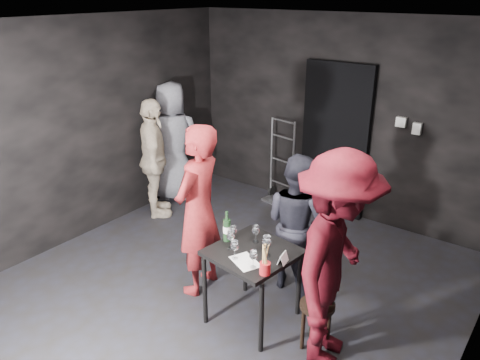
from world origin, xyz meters
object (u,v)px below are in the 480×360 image
Objects in this scene: man_maroon at (338,236)px; wine_bottle at (227,229)px; tasting_table at (253,260)px; stool at (317,314)px; hand_truck at (280,187)px; breadstick_cup at (265,260)px; woman_black at (297,224)px; bystander_cream at (153,153)px; server_red at (198,195)px; bystander_grey at (172,132)px.

wine_bottle is (-1.12, 0.02, -0.31)m from man_maroon.
tasting_table reaches higher than stool.
hand_truck is 3.17m from breadstick_cup.
bystander_cream is at bearing 5.68° from woman_black.
woman_black is 2.44m from bystander_cream.
hand_truck is 2.56m from server_red.
server_red is 2.38m from bystander_grey.
man_maroon is at bearing -6.03° from stool.
wine_bottle is at bearing 109.16° from bystander_grey.
tasting_table is (1.25, -2.45, 0.43)m from hand_truck.
server_red reaches higher than bystander_cream.
breadstick_cup is (0.60, -0.25, 0.02)m from wine_bottle.
wine_bottle is (0.94, -2.44, 0.64)m from hand_truck.
man_maroon reaches higher than hand_truck.
woman_black is at bearing -145.38° from bystander_cream.
hand_truck is 0.68× the size of bystander_cream.
stool is 1.03m from woman_black.
bystander_cream is at bearing 156.65° from tasting_table.
bystander_grey is at bearing 153.94° from stool.
hand_truck reaches higher than breadstick_cup.
stool is at bearing -0.18° from wine_bottle.
bystander_grey is (-2.62, 0.88, 0.30)m from woman_black.
wine_bottle is at bearing -164.36° from bystander_cream.
bystander_grey is (-3.40, 1.61, -0.15)m from man_maroon.
wine_bottle is at bearing 69.45° from server_red.
tasting_table is 0.38m from wine_bottle.
breadstick_cup reaches higher than stool.
bystander_cream is at bearing 73.95° from bystander_grey.
wine_bottle is at bearing 179.82° from stool.
wine_bottle is 1.04× the size of breadstick_cup.
bystander_cream is (-1.13, -1.42, 0.68)m from hand_truck.
stool is at bearing -42.54° from hand_truck.
woman_black is 0.81× the size of bystander_cream.
stool is (0.68, 0.01, -0.29)m from tasting_table.
hand_truck is 1.78m from bystander_grey.
server_red is 1.04× the size of bystander_grey.
server_red is at bearing -167.92° from bystander_cream.
wine_bottle reaches higher than breadstick_cup.
breadstick_cup is at bearing -22.45° from wine_bottle.
breadstick_cup is (0.29, -0.24, 0.23)m from tasting_table.
server_red reaches higher than wine_bottle.
server_red is at bearing 172.91° from tasting_table.
woman_black is (0.04, 0.72, 0.09)m from tasting_table.
bystander_grey reaches higher than breadstick_cup.
woman_black is at bearing 35.42° from man_maroon.
hand_truck reaches higher than tasting_table.
tasting_table is 2.60m from bystander_cream.
woman_black reaches higher than wine_bottle.
server_red is at bearing 74.87° from man_maroon.
man_maroon is (2.06, -2.46, 0.96)m from hand_truck.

